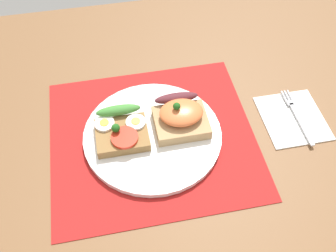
% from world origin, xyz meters
% --- Properties ---
extents(ground_plane, '(1.20, 0.90, 0.03)m').
position_xyz_m(ground_plane, '(0.00, 0.00, -0.02)').
color(ground_plane, brown).
extents(placemat, '(0.38, 0.35, 0.00)m').
position_xyz_m(placemat, '(0.00, 0.00, 0.00)').
color(placemat, '#A71A18').
rests_on(placemat, ground_plane).
extents(plate, '(0.26, 0.26, 0.01)m').
position_xyz_m(plate, '(0.00, 0.00, 0.01)').
color(plate, white).
rests_on(plate, placemat).
extents(sandwich_egg_tomato, '(0.10, 0.10, 0.04)m').
position_xyz_m(sandwich_egg_tomato, '(-0.06, 0.01, 0.03)').
color(sandwich_egg_tomato, olive).
rests_on(sandwich_egg_tomato, plate).
extents(sandwich_salmon, '(0.10, 0.10, 0.06)m').
position_xyz_m(sandwich_salmon, '(0.06, 0.01, 0.04)').
color(sandwich_salmon, tan).
rests_on(sandwich_salmon, plate).
extents(napkin, '(0.12, 0.13, 0.01)m').
position_xyz_m(napkin, '(0.28, -0.01, 0.00)').
color(napkin, white).
rests_on(napkin, ground_plane).
extents(fork, '(0.02, 0.14, 0.00)m').
position_xyz_m(fork, '(0.29, -0.01, 0.01)').
color(fork, '#B7B7BC').
rests_on(fork, napkin).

